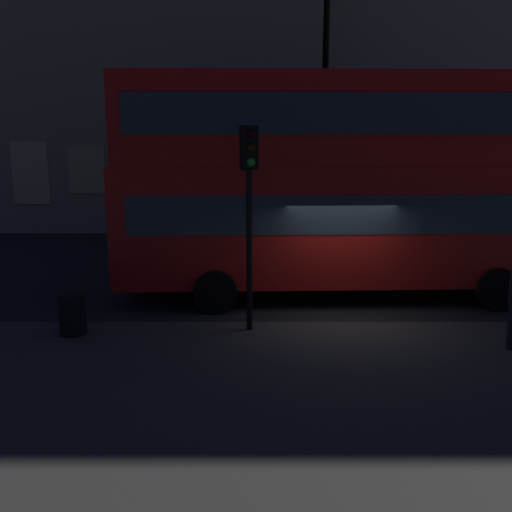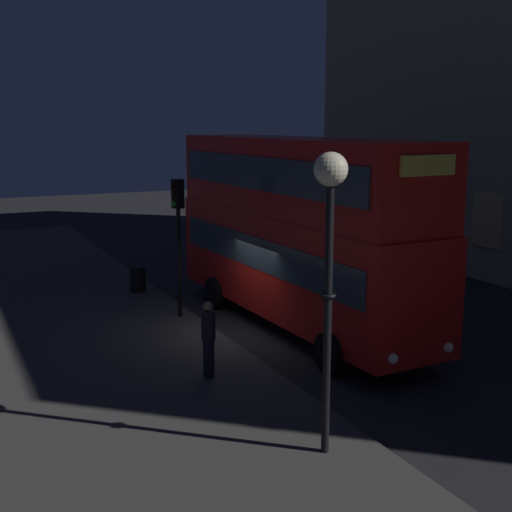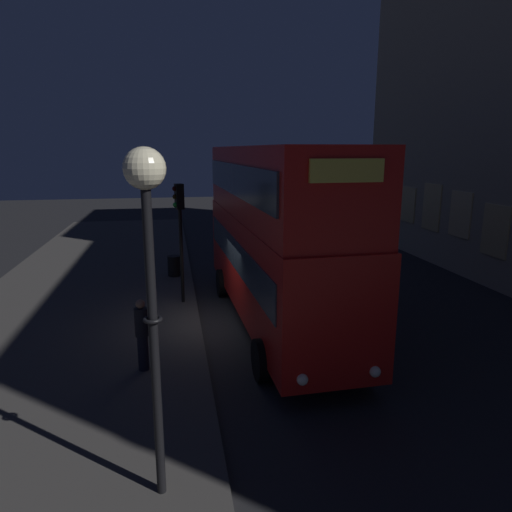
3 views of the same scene
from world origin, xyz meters
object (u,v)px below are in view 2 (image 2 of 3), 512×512
object	(u,v)px
double_decker_bus	(296,223)
traffic_light_near_kerb	(178,219)
street_lamp	(330,223)
litter_bin	(138,279)
pedestrian	(208,338)

from	to	relation	value
double_decker_bus	traffic_light_near_kerb	size ratio (longest dim) A/B	2.65
traffic_light_near_kerb	street_lamp	size ratio (longest dim) A/B	0.78
street_lamp	litter_bin	world-z (taller)	street_lamp
traffic_light_near_kerb	pedestrian	xyz separation A→B (m)	(4.99, -1.08, -2.03)
pedestrian	litter_bin	distance (m)	8.62
double_decker_bus	pedestrian	distance (m)	5.23
street_lamp	pedestrian	bearing A→B (deg)	-173.44
street_lamp	double_decker_bus	bearing A→B (deg)	154.59
street_lamp	litter_bin	xyz separation A→B (m)	(-12.83, 0.34, -3.69)
litter_bin	pedestrian	bearing A→B (deg)	-5.52
double_decker_bus	pedestrian	bearing A→B (deg)	-55.34
double_decker_bus	traffic_light_near_kerb	xyz separation A→B (m)	(-2.11, -2.81, 0.03)
street_lamp	pedestrian	distance (m)	5.35
traffic_light_near_kerb	street_lamp	distance (m)	9.35
double_decker_bus	litter_bin	bearing A→B (deg)	-153.60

